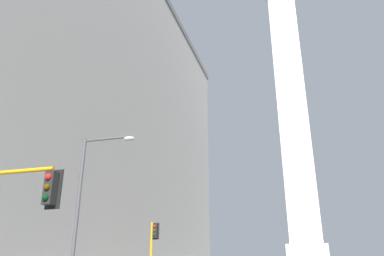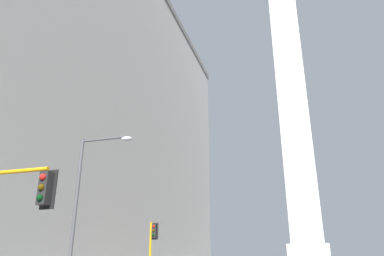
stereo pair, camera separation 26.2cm
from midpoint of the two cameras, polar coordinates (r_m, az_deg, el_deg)
building_left at (r=46.17m, az=-22.84°, el=1.43°), size 27.85×54.80×35.76m
obelisk at (r=79.79m, az=15.29°, el=2.62°), size 7.13×7.13×67.91m
traffic_light_mid_left at (r=31.59m, az=-5.87°, el=-17.35°), size 0.76×0.52×5.34m
street_lamp at (r=21.49m, az=-15.74°, el=-10.09°), size 3.21×0.36×8.77m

